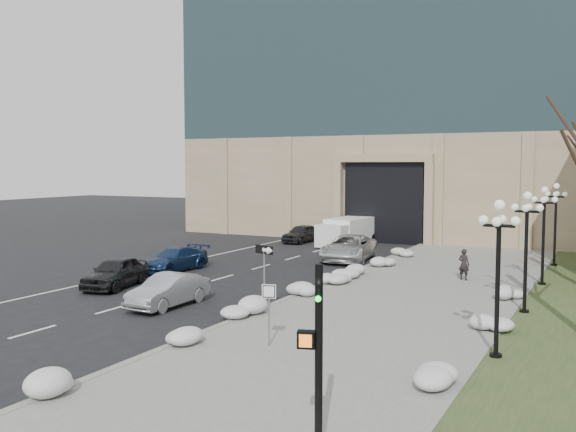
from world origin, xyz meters
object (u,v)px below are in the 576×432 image
lamppost_a (498,257)px  lamppost_b (526,236)px  one_way_sign (267,258)px  box_truck (348,232)px  lamppost_d (556,213)px  car_d (349,248)px  car_b (168,291)px  car_c (175,259)px  keep_sign (269,302)px  pedestrian (464,264)px  car_a (116,272)px  traffic_signal (317,366)px  lamppost_c (544,222)px  car_e (302,233)px

lamppost_a → lamppost_b: size_ratio=1.00×
one_way_sign → lamppost_a: 8.90m
box_truck → lamppost_d: bearing=-11.3°
car_d → lamppost_b: lamppost_b is taller
car_b → lamppost_a: bearing=-5.0°
car_c → box_truck: 15.55m
car_b → keep_sign: 7.54m
car_d → pedestrian: pedestrian is taller
car_a → car_d: size_ratio=0.76×
box_truck → traffic_signal: bearing=-63.9°
lamppost_b → car_d: bearing=138.2°
lamppost_a → lamppost_b: same height
lamppost_a → lamppost_d: size_ratio=1.00×
lamppost_c → lamppost_d: same height
car_b → car_c: size_ratio=0.92×
car_b → car_e: 22.71m
car_b → car_e: size_ratio=1.02×
car_b → car_e: car_e is taller
car_c → keep_sign: size_ratio=2.11×
car_a → traffic_signal: bearing=-49.4°
box_truck → keep_sign: bearing=-68.1°
traffic_signal → lamppost_c: lamppost_c is taller
car_e → lamppost_a: bearing=-49.2°
pedestrian → one_way_sign: (-5.14, -10.72, 1.35)m
car_b → box_truck: (-1.08, 22.35, 0.29)m
car_b → lamppost_c: bearing=42.5°
traffic_signal → lamppost_b: bearing=64.7°
car_d → lamppost_c: size_ratio=1.16×
lamppost_a → car_d: bearing=124.3°
car_e → traffic_signal: bearing=-59.9°
car_d → lamppost_a: size_ratio=1.16×
box_truck → lamppost_c: size_ratio=1.33×
car_d → traffic_signal: bearing=-77.0°
keep_sign → car_b: bearing=134.7°
car_a → lamppost_d: size_ratio=0.89×
car_d → keep_sign: (4.82, -18.74, 0.75)m
box_truck → lamppost_c: lamppost_c is taller
box_truck → lamppost_a: 27.72m
car_c → traffic_signal: (16.41, -17.17, 1.30)m
car_b → lamppost_d: bearing=55.0°
car_e → keep_sign: keep_sign is taller
car_d → lamppost_d: (11.31, 2.89, 2.30)m
car_a → one_way_sign: bearing=-23.9°
lamppost_a → lamppost_d: 19.50m
car_d → lamppost_d: size_ratio=1.16×
car_d → lamppost_a: 20.23m
car_a → lamppost_c: lamppost_c is taller
pedestrian → lamppost_c: lamppost_c is taller
one_way_sign → lamppost_a: size_ratio=0.57×
car_b → lamppost_c: size_ratio=0.84×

